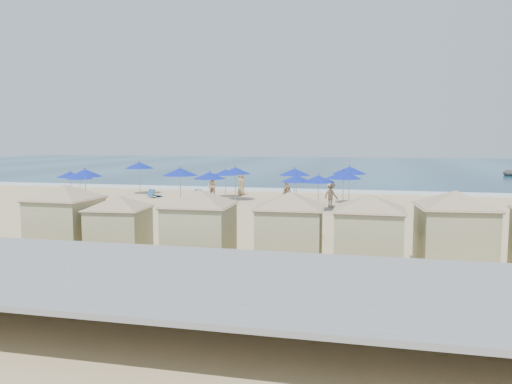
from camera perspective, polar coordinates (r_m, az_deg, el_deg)
ground at (r=27.15m, az=-4.26°, el=-3.03°), size 160.00×160.00×0.00m
ocean at (r=81.09m, az=7.41°, el=2.96°), size 160.00×80.00×0.06m
surf_line at (r=42.07m, az=2.04°, el=0.25°), size 160.00×2.50×0.08m
seawall at (r=14.94m, az=-20.05°, el=-8.33°), size 160.00×6.10×1.22m
trash_bin at (r=21.65m, az=6.33°, el=-4.34°), size 0.90×0.90×0.76m
cabana_0 at (r=19.54m, az=-20.98°, el=-2.04°), size 4.61×4.61×2.89m
cabana_1 at (r=18.22m, az=-15.40°, el=-3.06°), size 4.03×4.03×2.54m
cabana_2 at (r=16.82m, az=-6.47°, el=-3.00°), size 4.55×4.55×2.85m
cabana_3 at (r=16.47m, az=3.89°, el=-3.26°), size 4.47×4.47×2.81m
cabana_4 at (r=16.22m, az=12.79°, el=-3.54°), size 4.48×4.48×2.81m
cabana_5 at (r=16.95m, az=21.74°, el=-3.16°), size 4.67×4.67×2.94m
umbrella_0 at (r=36.06m, az=-19.50°, el=1.72°), size 1.81×1.81×2.06m
umbrella_1 at (r=37.13m, az=-20.47°, el=1.89°), size 1.86×1.86×2.12m
umbrella_2 at (r=39.96m, az=-13.17°, el=2.99°), size 2.30×2.30×2.61m
umbrella_3 at (r=33.26m, az=-18.95°, el=2.08°), size 2.20×2.20×2.50m
umbrella_4 at (r=36.82m, az=-3.50°, el=2.26°), size 1.89×1.89×2.15m
umbrella_5 at (r=31.63m, az=-5.31°, el=1.90°), size 2.03×2.03×2.31m
umbrella_6 at (r=32.07m, az=-8.66°, el=2.30°), size 2.25×2.25×2.57m
umbrella_7 at (r=34.79m, az=-2.37°, el=2.46°), size 2.14×2.14×2.43m
umbrella_8 at (r=30.61m, az=4.63°, el=1.55°), size 1.92×1.92×2.18m
umbrella_9 at (r=33.65m, az=4.41°, el=2.31°), size 2.13×2.13×2.42m
umbrella_10 at (r=33.46m, az=10.63°, el=2.46°), size 2.28×2.28×2.59m
umbrella_11 at (r=30.44m, az=9.96°, el=1.95°), size 2.18×2.18×2.49m
umbrella_12 at (r=29.84m, az=7.15°, el=1.49°), size 1.96×1.96×2.23m
beach_chair_0 at (r=39.46m, az=-20.21°, el=-0.25°), size 0.74×1.21×0.62m
beach_chair_1 at (r=37.53m, az=-11.59°, el=-0.29°), size 0.84×1.28×0.65m
beach_chair_2 at (r=37.39m, az=-6.57°, el=-0.25°), size 0.72×1.19×0.61m
beach_chair_3 at (r=28.04m, az=-5.82°, el=-2.21°), size 1.02×1.52×0.77m
beach_chair_4 at (r=28.05m, az=2.30°, el=-2.29°), size 0.75×1.21×0.62m
beach_chair_5 at (r=29.99m, az=11.29°, el=-1.79°), size 1.00×1.45×0.73m
beachgoer_0 at (r=37.49m, az=-5.03°, el=0.69°), size 0.96×0.87×1.60m
beachgoer_1 at (r=32.59m, az=3.54°, el=-0.09°), size 0.72×1.02×1.61m
beachgoer_2 at (r=31.67m, az=8.57°, el=-0.32°), size 1.19×1.10×1.61m
beachgoer_3 at (r=38.20m, az=-1.72°, el=0.98°), size 0.62×0.92×1.82m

